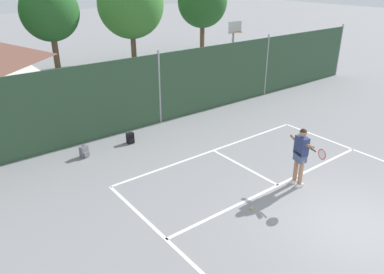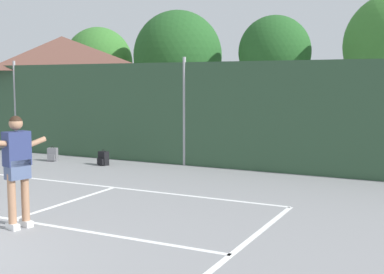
{
  "view_description": "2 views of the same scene",
  "coord_description": "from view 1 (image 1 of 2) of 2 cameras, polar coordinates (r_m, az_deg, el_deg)",
  "views": [
    {
      "loc": [
        -8.01,
        -3.66,
        5.99
      ],
      "look_at": [
        -0.89,
        5.62,
        0.74
      ],
      "focal_mm": 34.87,
      "sensor_mm": 36.0,
      "label": 1
    },
    {
      "loc": [
        6.69,
        -3.93,
        2.41
      ],
      "look_at": [
        1.55,
        6.39,
        1.14
      ],
      "focal_mm": 47.83,
      "sensor_mm": 36.0,
      "label": 2
    }
  ],
  "objects": [
    {
      "name": "court_markings",
      "position": [
        10.89,
        20.44,
        -10.92
      ],
      "size": [
        8.3,
        11.1,
        0.01
      ],
      "color": "white",
      "rests_on": "ground"
    },
    {
      "name": "treeline_backdrop",
      "position": [
        24.5,
        -20.71,
        17.42
      ],
      "size": [
        25.65,
        4.19,
        6.17
      ],
      "color": "brown",
      "rests_on": "ground"
    },
    {
      "name": "basketball_hoop",
      "position": [
        20.71,
        6.38,
        13.8
      ],
      "size": [
        0.9,
        0.67,
        3.55
      ],
      "color": "#9E9EA3",
      "rests_on": "ground"
    },
    {
      "name": "tennis_ball",
      "position": [
        10.5,
        9.03,
        -10.7
      ],
      "size": [
        0.07,
        0.07,
        0.07
      ],
      "primitive_type": "sphere",
      "color": "#CCE033",
      "rests_on": "ground"
    },
    {
      "name": "chainlink_fence",
      "position": [
        15.65,
        -4.99,
        7.31
      ],
      "size": [
        26.09,
        0.09,
        3.09
      ],
      "color": "#2D4C33",
      "rests_on": "ground"
    },
    {
      "name": "tennis_player",
      "position": [
        11.38,
        16.34,
        -2.26
      ],
      "size": [
        0.36,
        1.43,
        1.85
      ],
      "color": "silver",
      "rests_on": "ground"
    },
    {
      "name": "backpack_grey",
      "position": [
        13.54,
        -16.15,
        -2.19
      ],
      "size": [
        0.32,
        0.31,
        0.46
      ],
      "color": "slate",
      "rests_on": "ground"
    },
    {
      "name": "backpack_black",
      "position": [
        14.24,
        -9.42,
        -0.18
      ],
      "size": [
        0.31,
        0.29,
        0.46
      ],
      "color": "black",
      "rests_on": "ground"
    },
    {
      "name": "ground_plane",
      "position": [
        10.65,
        23.37,
        -12.34
      ],
      "size": [
        120.0,
        120.0,
        0.0
      ],
      "primitive_type": "plane",
      "color": "gray"
    }
  ]
}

